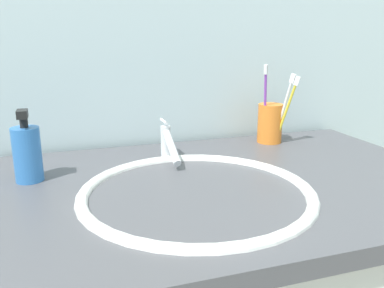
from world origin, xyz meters
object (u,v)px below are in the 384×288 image
toothbrush_cup (270,123)px  toothbrush_yellow (288,106)px  toothbrush_white (285,104)px  faucet (168,143)px  soap_dispenser (27,153)px  toothbrush_purple (265,100)px

toothbrush_cup → toothbrush_yellow: (0.03, -0.04, 0.05)m
toothbrush_cup → toothbrush_white: 0.07m
faucet → soap_dispenser: bearing=-172.5°
faucet → toothbrush_purple: (0.29, 0.07, 0.08)m
faucet → soap_dispenser: (-0.31, -0.04, 0.02)m
toothbrush_cup → soap_dispenser: 0.64m
toothbrush_purple → toothbrush_yellow: toothbrush_purple is taller
toothbrush_purple → soap_dispenser: 0.61m
soap_dispenser → toothbrush_white: bearing=7.9°
toothbrush_yellow → soap_dispenser: toothbrush_yellow is taller
toothbrush_cup → toothbrush_yellow: toothbrush_yellow is taller
faucet → toothbrush_cup: toothbrush_cup is taller
toothbrush_cup → soap_dispenser: size_ratio=0.72×
toothbrush_white → toothbrush_yellow: bearing=-54.5°
soap_dispenser → toothbrush_yellow: bearing=7.2°
toothbrush_white → soap_dispenser: toothbrush_white is taller
toothbrush_cup → toothbrush_purple: size_ratio=0.51×
faucet → toothbrush_white: 0.35m
faucet → toothbrush_yellow: (0.35, 0.04, 0.06)m
toothbrush_cup → toothbrush_white: (0.02, -0.03, 0.06)m
toothbrush_white → soap_dispenser: 0.66m
faucet → toothbrush_white: toothbrush_white is taller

